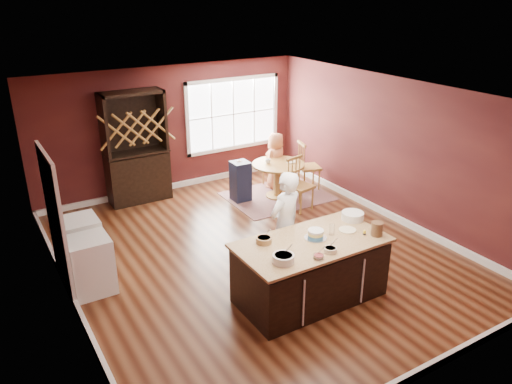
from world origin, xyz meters
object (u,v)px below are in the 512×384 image
kitchen_island (310,271)px  chair_south (301,184)px  dining_table (278,173)px  layer_cake (316,234)px  dryer (80,246)px  seated_woman (276,161)px  chair_east (309,165)px  baker (285,225)px  hutch (136,148)px  toddler (239,162)px  high_chair (240,180)px  washer (91,265)px  chair_north (272,164)px

kitchen_island → chair_south: 3.13m
dining_table → chair_south: (0.02, -0.78, 0.01)m
layer_cake → dryer: bearing=138.6°
dining_table → dryer: (-4.33, -0.94, -0.08)m
seated_woman → chair_east: bearing=123.7°
kitchen_island → baker: 0.85m
hutch → toddler: bearing=-28.7°
kitchen_island → hutch: 4.88m
chair_south → high_chair: (-0.80, 1.02, -0.10)m
chair_east → seated_woman: seated_woman is taller
baker → layer_cake: size_ratio=5.38×
toddler → kitchen_island: bearing=-104.2°
seated_woman → washer: bearing=2.6°
chair_north → dryer: chair_north is taller
baker → toddler: size_ratio=6.52×
layer_cake → high_chair: bearing=77.1°
dining_table → washer: 4.61m
kitchen_island → baker: bearing=85.1°
chair_north → hutch: bearing=-46.5°
chair_north → seated_woman: (-0.07, -0.25, 0.17)m
chair_north → seated_woman: bearing=40.5°
dining_table → chair_east: bearing=3.1°
high_chair → toddler: bearing=75.0°
kitchen_island → washer: 3.19m
chair_east → chair_north: 0.87m
baker → chair_south: baker is taller
layer_cake → washer: 3.30m
seated_woman → dryer: seated_woman is taller
seated_woman → washer: seated_woman is taller
kitchen_island → chair_south: (1.72, 2.61, 0.10)m
kitchen_island → baker: (0.06, 0.75, 0.41)m
chair_north → dryer: 4.93m
chair_south → washer: 4.43m
high_chair → dryer: dryer is taller
dining_table → toddler: (-0.75, 0.35, 0.28)m
chair_south → high_chair: chair_south is taller
high_chair → toddler: 0.38m
kitchen_island → high_chair: kitchen_island is taller
hutch → dryer: size_ratio=2.56×
baker → chair_east: 3.68m
baker → chair_east: (2.49, 2.69, -0.30)m
toddler → dryer: toddler is taller
washer → dining_table: bearing=20.1°
washer → hutch: bearing=59.4°
layer_cake → chair_north: layer_cake is taller
dining_table → layer_cake: bearing=-115.6°
chair_east → dining_table: bearing=108.7°
baker → washer: bearing=-36.9°
layer_cake → hutch: (-0.99, 4.70, 0.17)m
dining_table → high_chair: size_ratio=1.25×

